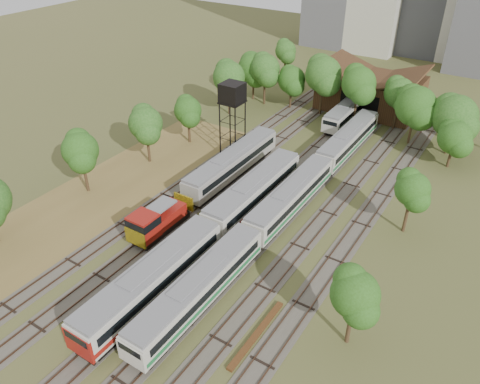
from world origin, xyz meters
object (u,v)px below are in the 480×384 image
Objects in this scene: railcar_green_set at (291,198)px; shunter_locomotive at (155,222)px; railcar_red_set at (209,231)px; water_tower at (232,95)px.

shunter_locomotive is at bearing -130.09° from railcar_green_set.
railcar_red_set reaches higher than railcar_green_set.
railcar_red_set is 4.27× the size of shunter_locomotive.
shunter_locomotive is at bearing -79.87° from water_tower.
shunter_locomotive reaches higher than railcar_green_set.
railcar_green_set is 5.10× the size of water_tower.
railcar_red_set is 3.38× the size of water_tower.
water_tower is (-3.65, 20.46, 6.93)m from shunter_locomotive.
railcar_red_set is 11.07m from railcar_green_set.
water_tower is at bearing 100.13° from shunter_locomotive.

